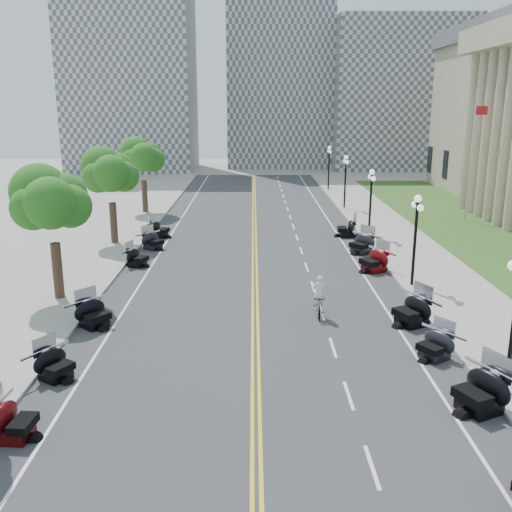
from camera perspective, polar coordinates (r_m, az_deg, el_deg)
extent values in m
plane|color=gray|center=(27.48, -0.09, -5.75)|extent=(160.00, 160.00, 0.00)
cube|color=#333335|center=(37.00, -0.14, -0.25)|extent=(16.00, 90.00, 0.01)
cube|color=yellow|center=(37.00, -0.33, -0.24)|extent=(0.12, 90.00, 0.00)
cube|color=yellow|center=(37.00, 0.05, -0.24)|extent=(0.12, 90.00, 0.00)
cube|color=white|center=(37.56, 9.67, -0.23)|extent=(0.12, 90.00, 0.00)
cube|color=white|center=(37.53, -9.96, -0.25)|extent=(0.12, 90.00, 0.00)
cube|color=white|center=(17.11, 11.53, -19.95)|extent=(0.12, 2.00, 0.00)
cube|color=white|center=(20.45, 9.25, -13.59)|extent=(0.12, 2.00, 0.00)
cube|color=white|center=(24.00, 7.70, -9.04)|extent=(0.12, 2.00, 0.00)
cube|color=white|center=(27.67, 6.58, -5.68)|extent=(0.12, 2.00, 0.00)
cube|color=white|center=(31.42, 5.74, -3.11)|extent=(0.12, 2.00, 0.00)
cube|color=white|center=(35.22, 5.08, -1.09)|extent=(0.12, 2.00, 0.00)
cube|color=white|center=(39.07, 4.55, 0.53)|extent=(0.12, 2.00, 0.00)
cube|color=white|center=(42.94, 4.12, 1.87)|extent=(0.12, 2.00, 0.00)
cube|color=white|center=(46.83, 3.75, 2.98)|extent=(0.12, 2.00, 0.00)
cube|color=white|center=(50.75, 3.45, 3.92)|extent=(0.12, 2.00, 0.00)
cube|color=white|center=(54.67, 3.18, 4.72)|extent=(0.12, 2.00, 0.00)
cube|color=white|center=(58.60, 2.95, 5.42)|extent=(0.12, 2.00, 0.00)
cube|color=white|center=(62.54, 2.75, 6.03)|extent=(0.12, 2.00, 0.00)
cube|color=white|center=(66.49, 2.57, 6.56)|extent=(0.12, 2.00, 0.00)
cube|color=white|center=(70.45, 2.42, 7.04)|extent=(0.12, 2.00, 0.00)
cube|color=white|center=(74.41, 2.27, 7.47)|extent=(0.12, 2.00, 0.00)
cube|color=white|center=(78.37, 2.15, 7.85)|extent=(0.12, 2.00, 0.00)
cube|color=#9E9991|center=(38.46, 15.70, -0.12)|extent=(5.00, 90.00, 0.15)
cube|color=#9E9991|center=(38.42, -16.00, -0.16)|extent=(5.00, 90.00, 0.15)
cube|color=#356023|center=(48.09, 21.20, 2.35)|extent=(9.00, 60.00, 0.10)
cube|color=gray|center=(89.57, -12.35, 16.75)|extent=(18.00, 14.00, 26.00)
cube|color=gray|center=(93.94, 2.33, 18.19)|extent=(16.00, 12.00, 30.00)
cube|color=gray|center=(93.36, 13.91, 15.34)|extent=(20.00, 14.00, 22.00)
imported|color=#A51414|center=(27.02, 6.30, -4.97)|extent=(0.64, 1.86, 1.10)
imported|color=white|center=(26.58, 6.38, -2.15)|extent=(0.61, 0.40, 1.68)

